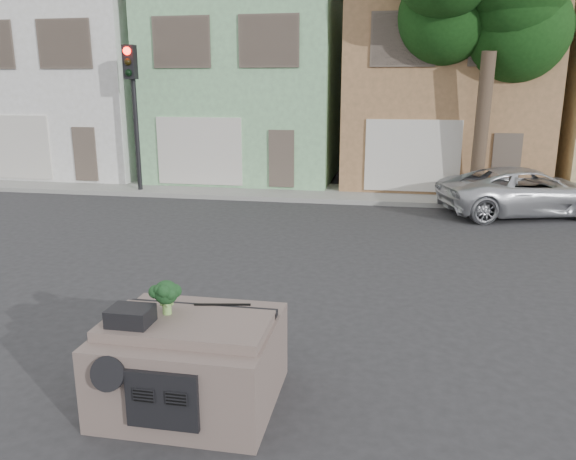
# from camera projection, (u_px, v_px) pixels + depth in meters

# --- Properties ---
(ground_plane) EXTENTS (120.00, 120.00, 0.00)m
(ground_plane) POSITION_uv_depth(u_px,v_px,m) (253.00, 308.00, 9.76)
(ground_plane) COLOR #303033
(ground_plane) RESTS_ON ground
(sidewalk) EXTENTS (40.00, 3.00, 0.15)m
(sidewalk) POSITION_uv_depth(u_px,v_px,m) (325.00, 193.00, 19.73)
(sidewalk) COLOR gray
(sidewalk) RESTS_ON ground
(townhouse_white) EXTENTS (7.20, 8.20, 7.55)m
(townhouse_white) POSITION_uv_depth(u_px,v_px,m) (87.00, 85.00, 24.54)
(townhouse_white) COLOR white
(townhouse_white) RESTS_ON ground
(townhouse_mint) EXTENTS (7.20, 8.20, 7.55)m
(townhouse_mint) POSITION_uv_depth(u_px,v_px,m) (254.00, 85.00, 23.23)
(townhouse_mint) COLOR #8BC68F
(townhouse_mint) RESTS_ON ground
(townhouse_tan) EXTENTS (7.20, 8.20, 7.55)m
(townhouse_tan) POSITION_uv_depth(u_px,v_px,m) (440.00, 85.00, 21.91)
(townhouse_tan) COLOR #9F734C
(townhouse_tan) RESTS_ON ground
(silver_pickup) EXTENTS (5.51, 3.67, 1.40)m
(silver_pickup) POSITION_uv_depth(u_px,v_px,m) (524.00, 215.00, 16.77)
(silver_pickup) COLOR silver
(silver_pickup) RESTS_ON ground
(traffic_signal) EXTENTS (0.40, 0.40, 5.10)m
(traffic_signal) POSITION_uv_depth(u_px,v_px,m) (135.00, 121.00, 19.30)
(traffic_signal) COLOR black
(traffic_signal) RESTS_ON ground
(tree_near) EXTENTS (4.40, 4.00, 8.50)m
(tree_near) POSITION_uv_depth(u_px,v_px,m) (487.00, 68.00, 17.14)
(tree_near) COLOR #143A11
(tree_near) RESTS_ON ground
(car_dashboard) EXTENTS (2.00, 1.80, 1.12)m
(car_dashboard) POSITION_uv_depth(u_px,v_px,m) (192.00, 359.00, 6.76)
(car_dashboard) COLOR #6E5D56
(car_dashboard) RESTS_ON ground
(instrument_hump) EXTENTS (0.48, 0.38, 0.20)m
(instrument_hump) POSITION_uv_depth(u_px,v_px,m) (131.00, 316.00, 6.36)
(instrument_hump) COLOR black
(instrument_hump) RESTS_ON car_dashboard
(wiper_arm) EXTENTS (0.69, 0.15, 0.02)m
(wiper_arm) POSITION_uv_depth(u_px,v_px,m) (222.00, 305.00, 6.93)
(wiper_arm) COLOR black
(wiper_arm) RESTS_ON car_dashboard
(broccoli) EXTENTS (0.46, 0.46, 0.43)m
(broccoli) POSITION_uv_depth(u_px,v_px,m) (166.00, 297.00, 6.62)
(broccoli) COLOR black
(broccoli) RESTS_ON car_dashboard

